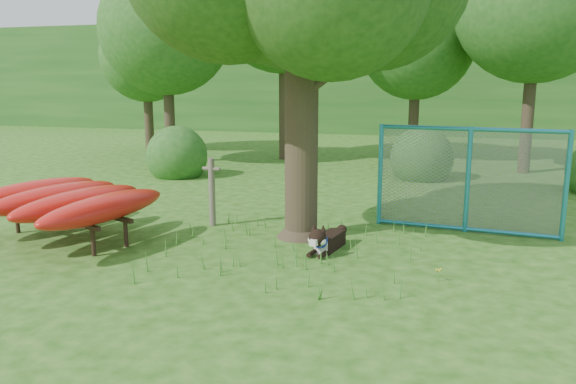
# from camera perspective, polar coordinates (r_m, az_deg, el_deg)

# --- Properties ---
(ground) EXTENTS (80.00, 80.00, 0.00)m
(ground) POSITION_cam_1_polar(r_m,az_deg,el_deg) (8.41, -3.57, -8.17)
(ground) COLOR #215010
(ground) RESTS_ON ground
(wooden_post) EXTENTS (0.36, 0.13, 1.33)m
(wooden_post) POSITION_cam_1_polar(r_m,az_deg,el_deg) (10.98, -7.74, 0.17)
(wooden_post) COLOR brown
(wooden_post) RESTS_ON ground
(kayak_rack) EXTENTS (3.32, 3.59, 0.95)m
(kayak_rack) POSITION_cam_1_polar(r_m,az_deg,el_deg) (10.65, -21.53, -0.75)
(kayak_rack) COLOR black
(kayak_rack) RESTS_ON ground
(husky_dog) EXTENTS (0.48, 1.22, 0.55)m
(husky_dog) POSITION_cam_1_polar(r_m,az_deg,el_deg) (9.34, 3.86, -4.93)
(husky_dog) COLOR black
(husky_dog) RESTS_ON ground
(fence_section) EXTENTS (3.37, 0.46, 3.29)m
(fence_section) POSITION_cam_1_polar(r_m,az_deg,el_deg) (10.89, 17.80, 1.17)
(fence_section) COLOR teal
(fence_section) RESTS_ON ground
(wildflower_clump) EXTENTS (0.09, 0.09, 0.20)m
(wildflower_clump) POSITION_cam_1_polar(r_m,az_deg,el_deg) (8.26, 15.00, -7.75)
(wildflower_clump) COLOR #43832A
(wildflower_clump) RESTS_ON ground
(bg_tree_a) EXTENTS (4.40, 4.40, 6.70)m
(bg_tree_a) POSITION_cam_1_polar(r_m,az_deg,el_deg) (19.80, -12.30, 15.89)
(bg_tree_a) COLOR #32271B
(bg_tree_a) RESTS_ON ground
(bg_tree_c) EXTENTS (4.00, 4.00, 6.12)m
(bg_tree_c) POSITION_cam_1_polar(r_m,az_deg,el_deg) (20.55, 12.95, 14.63)
(bg_tree_c) COLOR #32271B
(bg_tree_c) RESTS_ON ground
(bg_tree_d) EXTENTS (4.80, 4.80, 7.50)m
(bg_tree_d) POSITION_cam_1_polar(r_m,az_deg,el_deg) (18.77, 23.99, 17.32)
(bg_tree_d) COLOR #32271B
(bg_tree_d) RESTS_ON ground
(bg_tree_f) EXTENTS (3.60, 3.60, 5.55)m
(bg_tree_f) POSITION_cam_1_polar(r_m,az_deg,el_deg) (23.58, -14.24, 13.18)
(bg_tree_f) COLOR #32271B
(bg_tree_f) RESTS_ON ground
(shrub_left) EXTENTS (1.80, 1.80, 1.80)m
(shrub_left) POSITION_cam_1_polar(r_m,az_deg,el_deg) (17.05, -11.14, 1.59)
(shrub_left) COLOR #22551B
(shrub_left) RESTS_ON ground
(shrub_mid) EXTENTS (1.80, 1.80, 1.80)m
(shrub_mid) POSITION_cam_1_polar(r_m,az_deg,el_deg) (16.72, 13.32, 1.32)
(shrub_mid) COLOR #22551B
(shrub_mid) RESTS_ON ground
(wooded_hillside) EXTENTS (80.00, 12.00, 6.00)m
(wooded_hillside) POSITION_cam_1_polar(r_m,az_deg,el_deg) (35.58, 11.73, 11.33)
(wooded_hillside) COLOR #22551B
(wooded_hillside) RESTS_ON ground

